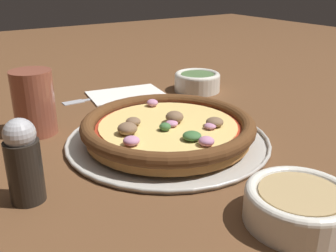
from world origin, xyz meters
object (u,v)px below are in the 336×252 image
pizza (168,128)px  drinking_cup (34,103)px  napkin (126,94)px  pepper_shaker (24,161)px  bowl_near (300,204)px  pizza_tray (168,140)px  bowl_far (197,81)px  fork (99,97)px

pizza → drinking_cup: drinking_cup is taller
napkin → pepper_shaker: pepper_shaker is taller
bowl_near → drinking_cup: 0.47m
bowl_near → pizza_tray: bearing=-89.5°
bowl_near → bowl_far: (-0.22, -0.48, 0.00)m
bowl_near → napkin: bowl_near is taller
pizza_tray → pizza: (0.00, 0.00, 0.02)m
pizza_tray → bowl_near: (-0.00, 0.27, 0.02)m
napkin → pizza: bearing=76.3°
bowl_near → fork: bearing=-90.3°
pizza_tray → drinking_cup: size_ratio=3.00×
bowl_near → napkin: bearing=-96.8°
pepper_shaker → drinking_cup: bearing=-109.1°
bowl_near → pepper_shaker: (0.25, -0.22, 0.03)m
fork → drinking_cup: bearing=36.4°
pizza_tray → fork: size_ratio=1.78×
fork → pepper_shaker: (0.25, 0.34, 0.05)m
drinking_cup → bowl_near: bearing=111.8°
drinking_cup → pizza_tray: bearing=136.2°
pepper_shaker → napkin: bearing=-133.7°
pizza_tray → bowl_far: size_ratio=3.13×
fork → bowl_far: bearing=161.7°
pizza_tray → bowl_far: bowl_far is taller
pizza → fork: size_ratio=1.51×
pizza_tray → pizza: 0.02m
pizza → napkin: (-0.07, -0.28, -0.02)m
bowl_near → bowl_far: size_ratio=1.15×
pizza → drinking_cup: size_ratio=2.55×
bowl_far → fork: 0.23m
bowl_near → napkin: (-0.06, -0.54, -0.02)m
pizza_tray → pepper_shaker: bearing=11.7°
pizza → bowl_near: 0.27m
pizza_tray → drinking_cup: 0.24m
drinking_cup → napkin: bearing=-154.7°
pizza_tray → pizza: pizza is taller
drinking_cup → napkin: 0.27m
pizza_tray → drinking_cup: (0.17, -0.16, 0.05)m
pizza → bowl_far: 0.31m
pizza_tray → pepper_shaker: 0.25m
bowl_near → pizza: bearing=-89.5°
pizza_tray → pizza: size_ratio=1.17×
bowl_near → napkin: size_ratio=0.68×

